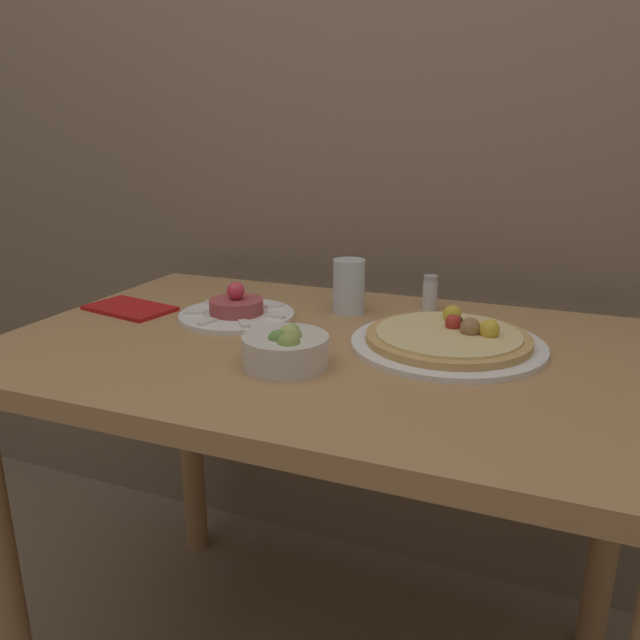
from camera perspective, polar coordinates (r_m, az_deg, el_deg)
name	(u,v)px	position (r m, az deg, el deg)	size (l,w,h in m)	color
back_wall	(410,48)	(1.51, 8.20, 23.37)	(8.00, 0.05, 2.60)	#84705B
dining_table	(329,405)	(1.14, 0.82, -7.79)	(1.15, 0.73, 0.77)	#AD7F51
pizza_plate	(449,339)	(1.09, 11.71, -1.74)	(0.33, 0.33, 0.05)	white
tartare_plate	(237,311)	(1.25, -7.63, 0.83)	(0.23, 0.23, 0.07)	white
small_bowl	(286,349)	(0.98, -3.13, -2.67)	(0.14, 0.14, 0.07)	silver
drinking_glass	(349,286)	(1.26, 2.66, 3.10)	(0.06, 0.06, 0.11)	silver
napkin	(130,308)	(1.35, -17.00, 1.03)	(0.20, 0.14, 0.01)	red
salt_shaker	(430,293)	(1.31, 10.03, 2.46)	(0.03, 0.03, 0.07)	silver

